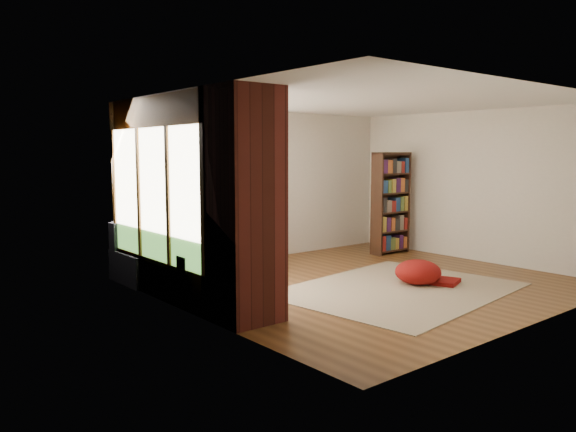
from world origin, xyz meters
TOP-DOWN VIEW (x-y plane):
  - floor at (0.00, 0.00)m, footprint 5.50×5.50m
  - ceiling at (0.00, 0.00)m, footprint 5.50×5.50m
  - wall_back at (0.00, 2.50)m, footprint 5.50×0.04m
  - wall_front at (0.00, -2.50)m, footprint 5.50×0.04m
  - wall_left at (-2.75, 0.00)m, footprint 0.04×5.00m
  - wall_right at (2.75, 0.00)m, footprint 0.04×5.00m
  - windows_back at (-1.20, 2.47)m, footprint 2.82×0.10m
  - windows_left at (-2.72, 1.20)m, footprint 0.10×2.62m
  - roller_blind at (-2.69, 2.03)m, footprint 0.03×0.72m
  - brick_chimney at (-2.40, -0.35)m, footprint 0.70×0.70m
  - sectional_sofa at (-1.95, 1.70)m, footprint 2.20×2.20m
  - area_rug at (0.04, -0.54)m, footprint 3.47×2.82m
  - bookshelf at (2.14, 1.40)m, footprint 0.81×0.27m
  - pouf at (0.51, -0.51)m, footprint 0.76×0.76m
  - dog_tan at (-1.55, 1.51)m, footprint 1.04×0.92m
  - dog_brindle at (-2.24, 1.13)m, footprint 0.49×0.75m
  - throw_pillows at (-1.92, 1.85)m, footprint 1.98×1.68m

SIDE VIEW (x-z plane):
  - floor at x=0.00m, z-range 0.00..0.00m
  - area_rug at x=0.04m, z-range 0.00..0.01m
  - pouf at x=0.51m, z-range 0.01..0.37m
  - sectional_sofa at x=-1.95m, z-range -0.10..0.70m
  - dog_brindle at x=-2.24m, z-range 0.54..0.93m
  - throw_pillows at x=-1.92m, z-range 0.53..0.98m
  - dog_tan at x=-1.55m, z-range 0.54..1.05m
  - bookshelf at x=2.14m, z-range 0.00..1.89m
  - wall_back at x=0.00m, z-range 0.00..2.60m
  - wall_front at x=0.00m, z-range 0.00..2.60m
  - wall_left at x=-2.75m, z-range 0.00..2.60m
  - wall_right at x=2.75m, z-range 0.00..2.60m
  - brick_chimney at x=-2.40m, z-range 0.00..2.60m
  - windows_back at x=-1.20m, z-range 0.40..2.30m
  - windows_left at x=-2.72m, z-range 0.40..2.30m
  - roller_blind at x=-2.69m, z-range 1.30..2.20m
  - ceiling at x=0.00m, z-range 2.60..2.60m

